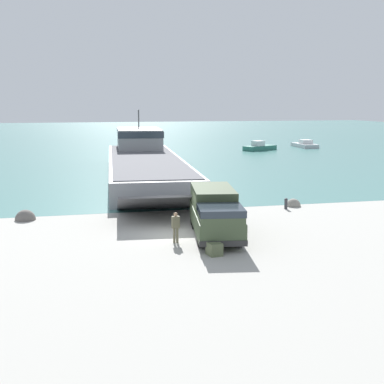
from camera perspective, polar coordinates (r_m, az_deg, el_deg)
ground_plane at (r=32.49m, az=-1.78°, el=-4.54°), size 240.00×240.00×0.00m
water_surface at (r=128.48m, az=-10.51°, el=5.87°), size 240.00×180.00×0.01m
landing_craft at (r=59.88m, az=-5.17°, el=3.49°), size 10.41×41.47×6.98m
military_truck at (r=31.87m, az=2.49°, el=-2.17°), size 3.75×8.05×2.73m
soldier_on_ramp at (r=30.37m, az=-1.75°, el=-3.55°), size 0.46×0.27×1.77m
moored_boat_a at (r=89.93m, az=7.21°, el=4.78°), size 6.36×4.63×1.60m
moored_boat_b at (r=97.44m, az=11.94°, el=4.96°), size 2.92×6.72×1.37m
moored_boat_c at (r=100.34m, az=-6.79°, el=5.29°), size 3.56×5.43×1.68m
mooring_bollard at (r=40.62m, az=9.99°, el=-1.17°), size 0.27×0.27×0.83m
cargo_crate at (r=28.10m, az=2.40°, el=-6.08°), size 0.78×0.90×0.67m
shoreline_rock_a at (r=41.93m, az=10.74°, el=-1.48°), size 1.16×1.16×1.16m
shoreline_rock_b at (r=38.13m, az=-17.34°, el=-2.86°), size 1.40×1.40×1.40m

